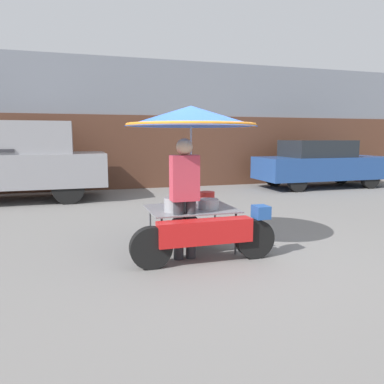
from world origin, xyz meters
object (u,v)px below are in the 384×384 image
(vendor_motorcycle_cart, at_px, (193,138))
(potted_plant, at_px, (361,167))
(vendor_person, at_px, (185,192))
(pickup_truck, at_px, (14,163))
(parked_car, at_px, (321,164))

(vendor_motorcycle_cart, bearing_deg, potted_plant, 36.87)
(vendor_person, distance_m, pickup_truck, 6.63)
(pickup_truck, distance_m, potted_plant, 12.08)
(vendor_person, relative_size, parked_car, 0.38)
(pickup_truck, bearing_deg, vendor_motorcycle_cart, -60.08)
(parked_car, height_order, pickup_truck, pickup_truck)
(potted_plant, bearing_deg, vendor_motorcycle_cart, -143.13)
(vendor_motorcycle_cart, height_order, parked_car, vendor_motorcycle_cart)
(vendor_motorcycle_cart, relative_size, pickup_truck, 0.43)
(vendor_motorcycle_cart, bearing_deg, pickup_truck, 119.92)
(vendor_person, bearing_deg, potted_plant, 37.49)
(vendor_person, relative_size, pickup_truck, 0.34)
(vendor_person, bearing_deg, pickup_truck, 116.92)
(pickup_truck, relative_size, potted_plant, 4.94)
(parked_car, xyz_separation_m, potted_plant, (2.58, 1.03, -0.25))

